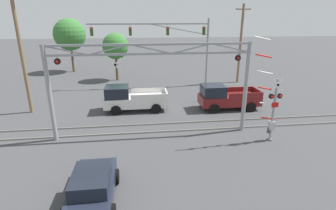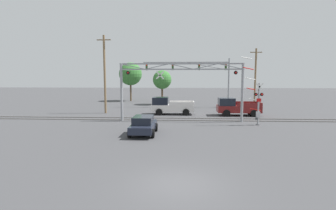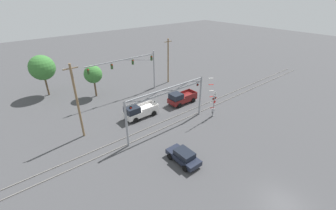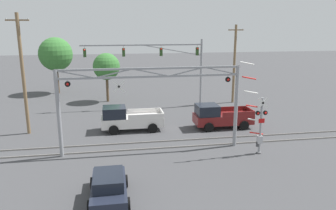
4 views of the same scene
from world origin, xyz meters
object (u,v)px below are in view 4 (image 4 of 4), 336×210
crossing_gantry (151,95)px  utility_pole_left (23,74)px  background_tree_beyond_span (106,67)px  pickup_truck_lead (128,119)px  crossing_signal_mast (259,124)px  traffic_signal_span (169,59)px  utility_pole_right (234,63)px  pickup_truck_following (219,116)px  background_tree_far_left_verge (56,54)px  sedan_waiting (109,186)px

crossing_gantry → utility_pole_left: utility_pole_left is taller
utility_pole_left → background_tree_beyond_span: 12.88m
pickup_truck_lead → utility_pole_left: size_ratio=0.53×
crossing_signal_mast → traffic_signal_span: size_ratio=0.50×
utility_pole_right → traffic_signal_span: bearing=-174.0°
crossing_signal_mast → pickup_truck_following: bearing=96.9°
crossing_signal_mast → background_tree_beyond_span: size_ratio=1.15×
traffic_signal_span → pickup_truck_following: traffic_signal_span is taller
utility_pole_left → background_tree_far_left_verge: (-0.08, 17.17, 0.10)m
crossing_gantry → background_tree_far_left_verge: bearing=113.6°
traffic_signal_span → sedan_waiting: bearing=-108.6°
utility_pole_right → crossing_signal_mast: bearing=-104.3°
crossing_signal_mast → utility_pole_right: (3.97, 15.60, 2.45)m
crossing_gantry → traffic_signal_span: bearing=74.8°
sedan_waiting → background_tree_beyond_span: background_tree_beyond_span is taller
crossing_gantry → utility_pole_right: 17.91m
utility_pole_left → background_tree_far_left_verge: size_ratio=1.34×
crossing_gantry → pickup_truck_following: crossing_gantry is taller
traffic_signal_span → background_tree_far_left_verge: size_ratio=1.77×
sedan_waiting → background_tree_far_left_verge: bearing=103.2°
crossing_signal_mast → utility_pole_left: utility_pole_left is taller
crossing_signal_mast → utility_pole_right: 16.28m
pickup_truck_following → utility_pole_left: 17.13m
pickup_truck_lead → traffic_signal_span: bearing=57.6°
background_tree_beyond_span → crossing_gantry: bearing=-78.8°
crossing_gantry → background_tree_beyond_span: 17.09m
utility_pole_right → background_tree_far_left_verge: bearing=157.0°
pickup_truck_lead → pickup_truck_following: (8.12, -0.60, -0.00)m
background_tree_far_left_verge → traffic_signal_span: bearing=-36.3°
crossing_signal_mast → background_tree_beyond_span: (-10.79, 18.58, 1.99)m
background_tree_far_left_verge → pickup_truck_following: bearing=-47.7°
traffic_signal_span → pickup_truck_following: (3.17, -8.42, -4.33)m
traffic_signal_span → pickup_truck_following: size_ratio=2.55×
pickup_truck_following → utility_pole_right: 11.00m
crossing_signal_mast → pickup_truck_lead: size_ratio=1.25×
sedan_waiting → background_tree_beyond_span: size_ratio=0.72×
pickup_truck_lead → background_tree_beyond_span: bearing=99.3°
pickup_truck_following → utility_pole_right: size_ratio=0.57×
traffic_signal_span → sedan_waiting: traffic_signal_span is taller
crossing_gantry → sedan_waiting: crossing_gantry is taller
sedan_waiting → background_tree_far_left_verge: (-6.93, 29.46, 4.46)m
sedan_waiting → utility_pole_right: bearing=54.6°
pickup_truck_lead → utility_pole_right: bearing=33.9°
background_tree_beyond_span → background_tree_far_left_verge: bearing=137.3°
sedan_waiting → pickup_truck_following: bearing=48.8°
traffic_signal_span → utility_pole_left: 15.25m
crossing_signal_mast → pickup_truck_following: size_ratio=1.29×
traffic_signal_span → sedan_waiting: (-6.57, -19.53, -4.58)m
traffic_signal_span → pickup_truck_lead: 10.22m
traffic_signal_span → utility_pole_right: 7.97m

